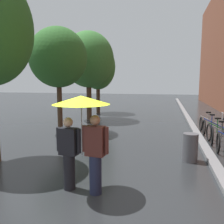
# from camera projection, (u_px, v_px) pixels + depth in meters

# --- Properties ---
(ground_plane) EXTENTS (80.00, 80.00, 0.00)m
(ground_plane) POSITION_uv_depth(u_px,v_px,m) (72.00, 198.00, 4.65)
(ground_plane) COLOR #26282B
(kerb_strip) EXTENTS (0.30, 36.00, 0.12)m
(kerb_strip) POSITION_uv_depth(u_px,v_px,m) (189.00, 121.00, 13.53)
(kerb_strip) COLOR slate
(kerb_strip) RESTS_ON ground
(street_tree_1) EXTENTS (2.66, 2.66, 4.85)m
(street_tree_1) POSITION_uv_depth(u_px,v_px,m) (58.00, 58.00, 10.38)
(street_tree_1) COLOR #473323
(street_tree_1) RESTS_ON ground
(street_tree_2) EXTENTS (3.12, 3.12, 5.43)m
(street_tree_2) POSITION_uv_depth(u_px,v_px,m) (89.00, 60.00, 13.90)
(street_tree_2) COLOR #473323
(street_tree_2) RESTS_ON ground
(street_tree_3) EXTENTS (2.61, 2.61, 5.14)m
(street_tree_3) POSITION_uv_depth(u_px,v_px,m) (98.00, 67.00, 16.86)
(street_tree_3) COLOR #473323
(street_tree_3) RESTS_ON ground
(parked_bicycle_4) EXTENTS (1.14, 0.80, 0.96)m
(parked_bicycle_4) POSITION_uv_depth(u_px,v_px,m) (222.00, 132.00, 9.00)
(parked_bicycle_4) COLOR black
(parked_bicycle_4) RESTS_ON ground
(parked_bicycle_5) EXTENTS (1.09, 0.72, 0.96)m
(parked_bicycle_5) POSITION_uv_depth(u_px,v_px,m) (216.00, 127.00, 9.96)
(parked_bicycle_5) COLOR black
(parked_bicycle_5) RESTS_ON ground
(parked_bicycle_6) EXTENTS (1.08, 0.70, 0.96)m
(parked_bicycle_6) POSITION_uv_depth(u_px,v_px,m) (212.00, 124.00, 10.72)
(parked_bicycle_6) COLOR black
(parked_bicycle_6) RESTS_ON ground
(couple_under_umbrella) EXTENTS (1.21, 1.21, 2.08)m
(couple_under_umbrella) POSITION_uv_depth(u_px,v_px,m) (82.00, 127.00, 4.76)
(couple_under_umbrella) COLOR black
(couple_under_umbrella) RESTS_ON ground
(litter_bin) EXTENTS (0.44, 0.44, 0.85)m
(litter_bin) POSITION_uv_depth(u_px,v_px,m) (190.00, 148.00, 6.73)
(litter_bin) COLOR #4C4C51
(litter_bin) RESTS_ON ground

